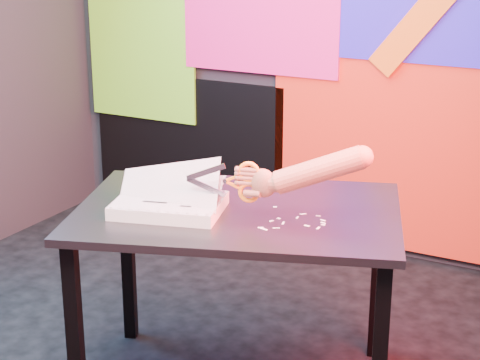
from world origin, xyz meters
The scene contains 7 objects.
room centered at (0.00, 0.00, 1.35)m, with size 3.01×3.01×2.71m.
backdrop centered at (0.06, 1.46, 0.96)m, with size 2.88×0.05×2.08m.
work_table centered at (0.44, -0.09, 0.66)m, with size 1.38×1.14×0.75m.
printout_stack centered at (0.24, -0.23, 0.78)m, with size 0.46×0.38×0.20m.
scissors centered at (0.51, -0.16, 0.89)m, with size 0.26×0.09×0.15m.
hand_forearm centered at (0.73, -0.10, 0.94)m, with size 0.45×0.18×0.21m.
paper_clippings centered at (0.68, -0.12, 0.75)m, with size 0.24×0.23×0.00m.
Camera 1 is at (1.76, -2.53, 1.76)m, focal length 60.00 mm.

